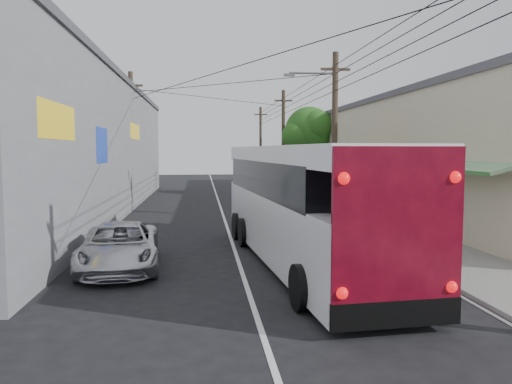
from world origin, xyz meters
TOP-DOWN VIEW (x-y plane):
  - ground at (0.00, 0.00)m, footprint 120.00×120.00m
  - sidewalk at (6.50, 20.00)m, footprint 3.00×80.00m
  - building_right at (10.99, 22.00)m, footprint 7.09×40.00m
  - building_left at (-8.50, 18.00)m, footprint 7.20×36.00m
  - utility_poles at (3.13, 20.33)m, footprint 11.80×45.28m
  - street_tree at (6.87, 26.02)m, footprint 4.40×4.00m
  - coach_bus at (1.87, 4.35)m, footprint 3.63×12.41m
  - jeepney at (-3.46, 4.19)m, footprint 2.58×4.88m
  - parked_suv at (4.60, 18.00)m, footprint 3.14×6.16m
  - parked_car_mid at (4.60, 23.15)m, footprint 2.23×4.43m
  - parked_car_far at (4.53, 31.11)m, footprint 1.99×4.49m
  - pedestrian_near at (5.40, 13.80)m, footprint 0.61×0.48m
  - pedestrian_far at (7.56, 11.86)m, footprint 0.87×0.75m

SIDE VIEW (x-z plane):
  - ground at x=0.00m, z-range 0.00..0.00m
  - sidewalk at x=6.50m, z-range 0.00..0.12m
  - jeepney at x=-3.46m, z-range 0.00..1.31m
  - parked_car_far at x=4.53m, z-range 0.00..1.43m
  - parked_car_mid at x=4.60m, z-range 0.00..1.45m
  - pedestrian_near at x=5.40m, z-range 0.12..1.59m
  - parked_suv at x=4.60m, z-range 0.00..1.71m
  - pedestrian_far at x=7.56m, z-range 0.12..1.67m
  - coach_bus at x=1.87m, z-range 0.06..3.59m
  - building_right at x=10.99m, z-range 0.03..6.28m
  - building_left at x=-8.50m, z-range 0.03..7.28m
  - utility_poles at x=3.13m, z-range 0.13..8.13m
  - street_tree at x=6.87m, z-range 1.37..7.97m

